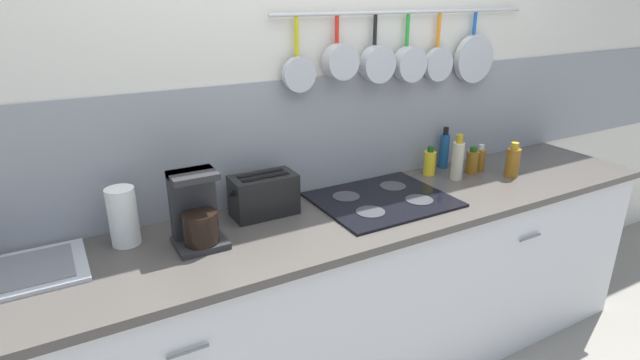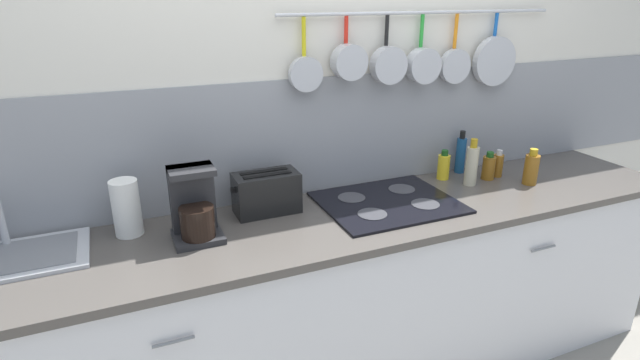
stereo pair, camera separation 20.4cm
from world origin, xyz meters
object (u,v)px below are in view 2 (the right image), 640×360
Objects in this scene: bottle_hot_sauce at (472,165)px; bottle_sesame_oil at (498,165)px; bottle_cooking_wine at (489,167)px; bottle_olive_oil at (531,169)px; coffee_maker at (195,209)px; paper_towel_roll at (126,208)px; bottle_vinegar at (461,154)px; toaster at (266,193)px; bottle_dish_soap at (444,166)px.

bottle_hot_sauce is 0.22m from bottle_sesame_oil.
bottle_cooking_wine is (0.14, 0.03, -0.04)m from bottle_hot_sauce.
bottle_olive_oil reaches higher than bottle_cooking_wine.
bottle_cooking_wine is at bearing 2.61° from coffee_maker.
coffee_maker is 1.59× the size of bottle_olive_oil.
paper_towel_roll is 1.24× the size of bottle_olive_oil.
paper_towel_roll is 1.57× the size of bottle_cooking_wine.
bottle_vinegar reaches higher than bottle_olive_oil.
coffee_maker is at bearing -177.08° from bottle_sesame_oil.
coffee_maker is 1.50m from bottle_cooking_wine.
bottle_hot_sauce reaches higher than bottle_cooking_wine.
toaster is 0.96m from bottle_dish_soap.
bottle_cooking_wine is (1.50, 0.07, -0.06)m from coffee_maker.
bottle_sesame_oil is (1.81, -0.05, -0.05)m from paper_towel_roll.
bottle_cooking_wine is (0.07, -0.14, -0.04)m from bottle_vinegar.
bottle_cooking_wine reaches higher than bottle_sesame_oil.
coffee_maker is at bearing -159.35° from toaster.
bottle_dish_soap is 0.68× the size of bottle_vinegar.
coffee_maker is 1.44m from bottle_vinegar.
bottle_vinegar is at bearing 116.32° from bottle_cooking_wine.
bottle_dish_soap is 0.84× the size of bottle_olive_oil.
bottle_hot_sauce is (1.60, -0.10, -0.01)m from paper_towel_roll.
toaster is (0.33, 0.12, -0.03)m from coffee_maker.
bottle_olive_oil is at bearing -64.13° from bottle_sesame_oil.
coffee_maker is 1.22× the size of bottle_hot_sauce.
bottle_dish_soap reaches higher than bottle_sesame_oil.
coffee_maker is at bearing -172.84° from bottle_dish_soap.
toaster is 1.91× the size of bottle_dish_soap.
coffee_maker reaches higher than bottle_sesame_oil.
paper_towel_roll is at bearing 178.94° from toaster.
toaster is 1.29× the size of bottle_vinegar.
paper_towel_roll is 0.78× the size of coffee_maker.
bottle_vinegar is 0.16m from bottle_cooking_wine.
paper_towel_roll is at bearing 177.84° from bottle_cooking_wine.
paper_towel_roll is at bearing 151.04° from coffee_maker.
bottle_hot_sauce is 0.30m from bottle_olive_oil.
bottle_olive_oil is (0.14, -0.14, 0.02)m from bottle_cooking_wine.
bottle_vinegar is (0.14, 0.05, 0.03)m from bottle_dish_soap.
bottle_cooking_wine is at bearing 12.23° from bottle_hot_sauce.
paper_towel_roll is 0.96× the size of bottle_hot_sauce.
paper_towel_roll is 1.53m from bottle_dish_soap.
bottle_sesame_oil is (0.07, 0.01, -0.00)m from bottle_cooking_wine.
bottle_sesame_oil is (0.14, -0.13, -0.04)m from bottle_vinegar.
toaster is 1.10m from bottle_vinegar.
toaster is 1.24m from bottle_sesame_oil.
bottle_hot_sauce is 0.15m from bottle_cooking_wine.
bottle_vinegar is at bearing 18.77° from bottle_dish_soap.
coffee_maker reaches higher than paper_towel_roll.
bottle_hot_sauce is (1.36, 0.04, -0.02)m from coffee_maker.
coffee_maker is (0.24, -0.13, 0.01)m from paper_towel_roll.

